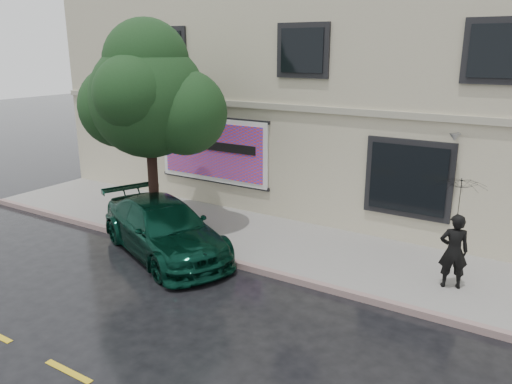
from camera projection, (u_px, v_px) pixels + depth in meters
The scene contains 11 objects.
ground at pixel (198, 290), 11.28m from camera, with size 90.00×90.00×0.00m, color black.
sidewalk at pixel (270, 241), 13.91m from camera, with size 20.00×3.50×0.15m, color gray.
curb at pixel (235, 264), 12.48m from camera, with size 20.00×0.18×0.16m, color slate.
road_marking at pixel (69, 371), 8.42m from camera, with size 19.00×0.12×0.01m, color gold.
building at pixel (353, 100), 17.64m from camera, with size 20.00×8.12×7.00m.
billboard at pixel (212, 150), 16.35m from camera, with size 4.30×0.16×2.20m.
car at pixel (164, 228), 13.10m from camera, with size 2.14×4.85×1.41m, color black.
pedestrian at pixel (454, 251), 10.88m from camera, with size 0.62×0.41×1.70m, color black.
umbrella at pixel (460, 196), 10.53m from camera, with size 1.09×1.09×0.81m, color black.
street_tree at pixel (148, 100), 13.67m from camera, with size 3.22×3.22×5.37m.
fire_hydrant at pixel (173, 226), 13.76m from camera, with size 0.33×0.31×0.80m.
Camera 1 is at (6.53, -7.97, 5.26)m, focal length 35.00 mm.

